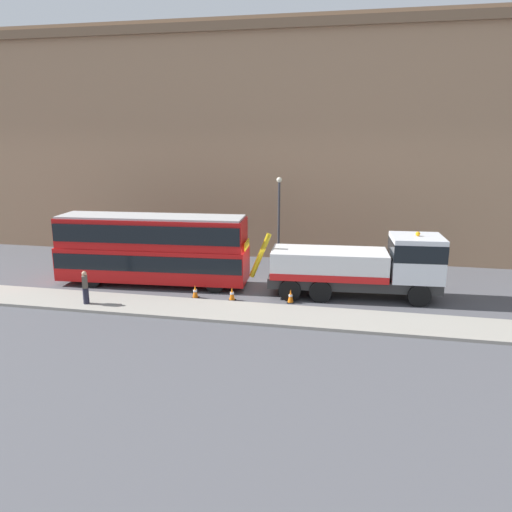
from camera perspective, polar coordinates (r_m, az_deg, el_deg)
ground_plane at (r=28.43m, az=0.35°, el=-3.75°), size 120.00×120.00×0.00m
near_kerb at (r=24.52m, az=-1.58°, el=-6.48°), size 60.00×2.80×0.15m
building_facade at (r=34.94m, az=2.99°, el=12.96°), size 60.00×1.50×16.00m
recovery_tow_truck at (r=27.11m, az=12.09°, el=-1.07°), size 10.21×3.22×3.67m
double_decker_bus at (r=29.31m, az=-11.78°, el=1.02°), size 11.16×3.27×4.06m
pedestrian_onlooker at (r=26.72m, az=-18.95°, el=-3.46°), size 0.42×0.48×1.71m
traffic_cone_near_bus at (r=26.94m, az=-6.97°, el=-4.09°), size 0.36×0.36×0.72m
traffic_cone_midway at (r=26.40m, az=-2.76°, el=-4.38°), size 0.36×0.36×0.72m
traffic_cone_near_truck at (r=26.07m, az=3.98°, el=-4.64°), size 0.36×0.36×0.72m
street_lamp at (r=33.14m, az=2.63°, el=4.94°), size 0.36×0.36×5.83m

